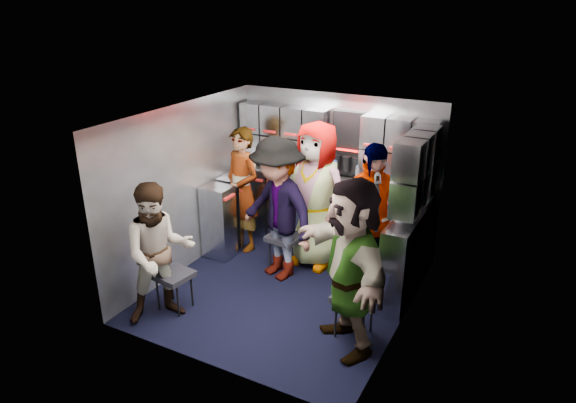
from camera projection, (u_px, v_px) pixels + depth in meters
The scene contains 29 objects.
floor at pixel (285, 290), 6.11m from camera, with size 3.00×3.00×0.00m, color black.
wall_back at pixel (337, 171), 6.95m from camera, with size 2.80×0.04×2.10m, color gray.
wall_left at pixel (185, 189), 6.32m from camera, with size 0.04×3.00×2.10m, color gray.
wall_right at pixel (409, 234), 5.11m from camera, with size 0.04×3.00×2.10m, color gray.
ceiling at pixel (285, 116), 5.32m from camera, with size 2.80×3.00×0.02m, color silver.
cart_bank_back at pixel (329, 214), 6.98m from camera, with size 2.68×0.38×0.99m, color #999FA9.
cart_bank_left at pixel (227, 217), 6.90m from camera, with size 0.38×0.76×0.99m, color #999FA9.
counter at pixel (331, 178), 6.79m from camera, with size 2.68×0.42×0.03m, color #B1B3B8.
locker_bank_back at pixel (334, 142), 6.66m from camera, with size 2.68×0.28×0.82m, color #999FA9.
locker_bank_right at pixel (416, 171), 5.58m from camera, with size 0.28×1.00×0.82m, color #999FA9.
right_cabinet at pixel (406, 255), 5.87m from camera, with size 0.28×1.20×1.00m, color #999FA9.
coffee_niche at pixel (348, 144), 6.64m from camera, with size 0.46×0.16×0.84m, color black, non-canonical shape.
red_latch_strip at pixel (324, 192), 6.67m from camera, with size 2.60×0.02×0.03m, color #A21616.
jump_seat_near_left at pixel (173, 277), 5.62m from camera, with size 0.43×0.41×0.45m.
jump_seat_mid_left at pixel (285, 239), 6.44m from camera, with size 0.44×0.42×0.47m.
jump_seat_center at pixel (321, 228), 6.75m from camera, with size 0.49×0.48×0.47m.
jump_seat_mid_right at pixel (372, 253), 6.18m from camera, with size 0.47×0.46×0.42m.
jump_seat_near_right at pixel (355, 300), 5.16m from camera, with size 0.44×0.42×0.47m.
attendant_standing at pixel (242, 190), 6.86m from camera, with size 0.62×0.41×1.69m, color black.
attendant_arc_a at pixel (159, 253), 5.33m from camera, with size 0.75×0.58×1.54m, color black.
attendant_arc_b at pixel (278, 210), 6.12m from camera, with size 1.15×0.66×1.77m, color black.
attendant_arc_c at pixel (316, 195), 6.41m from camera, with size 0.92×0.60×1.88m, color black.
attendant_arc_d at pixel (369, 219), 5.83m from camera, with size 1.05×0.44×1.80m, color black.
attendant_arc_e at pixel (350, 266), 4.84m from camera, with size 1.64×0.52×1.77m, color black.
bottle_left at pixel (316, 167), 6.78m from camera, with size 0.07×0.07×0.25m, color white.
bottle_mid at pixel (335, 171), 6.66m from camera, with size 0.07×0.07×0.24m, color white.
bottle_right at pixel (358, 175), 6.53m from camera, with size 0.07×0.07×0.22m, color white.
cup_left at pixel (253, 163), 7.22m from camera, with size 0.08×0.08×0.09m, color beige.
cup_right at pixel (422, 190), 6.18m from camera, with size 0.08×0.08×0.11m, color beige.
Camera 1 is at (2.49, -4.65, 3.26)m, focal length 32.00 mm.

